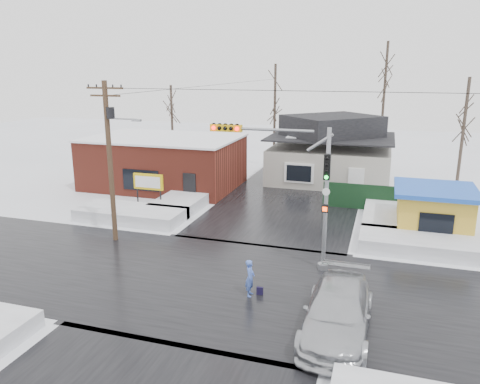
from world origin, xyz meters
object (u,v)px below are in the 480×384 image
(marquee_sign, at_px, (148,183))
(traffic_signal, at_px, (294,178))
(kiosk, at_px, (433,211))
(pedestrian, at_px, (250,278))
(utility_pole, at_px, (111,153))
(car, at_px, (338,312))

(marquee_sign, bearing_deg, traffic_signal, -29.72)
(marquee_sign, height_order, kiosk, kiosk)
(traffic_signal, distance_m, pedestrian, 5.36)
(utility_pole, distance_m, kiosk, 18.95)
(utility_pole, bearing_deg, marquee_sign, 100.13)
(marquee_sign, distance_m, car, 18.76)
(utility_pole, relative_size, car, 1.52)
(traffic_signal, distance_m, marquee_sign, 13.42)
(utility_pole, bearing_deg, pedestrian, -24.57)
(utility_pole, xyz_separation_m, car, (13.21, -6.12, -4.25))
(pedestrian, xyz_separation_m, car, (3.94, -1.88, 0.03))
(utility_pole, distance_m, marquee_sign, 6.87)
(traffic_signal, distance_m, kiosk, 10.43)
(marquee_sign, relative_size, car, 0.43)
(traffic_signal, height_order, car, traffic_signal)
(pedestrian, distance_m, car, 4.37)
(kiosk, relative_size, car, 0.78)
(traffic_signal, xyz_separation_m, utility_pole, (-10.36, 0.53, 0.57))
(kiosk, distance_m, pedestrian, 13.50)
(car, bearing_deg, traffic_signal, 116.94)
(utility_pole, xyz_separation_m, kiosk, (17.43, 6.49, -3.65))
(kiosk, height_order, pedestrian, kiosk)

